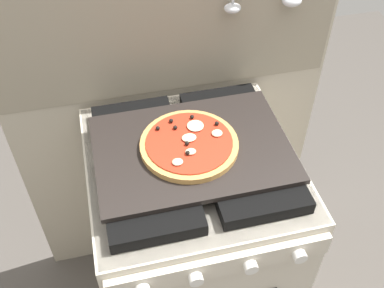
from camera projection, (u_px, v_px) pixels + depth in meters
kitchen_backsplash at (170, 106)px, 1.59m from camera, size 1.10×0.09×1.55m
stove at (192, 241)px, 1.60m from camera, size 0.60×0.64×0.90m
baking_tray at (192, 149)px, 1.27m from camera, size 0.54×0.38×0.02m
pizza_left at (189, 144)px, 1.26m from camera, size 0.27×0.27×0.03m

